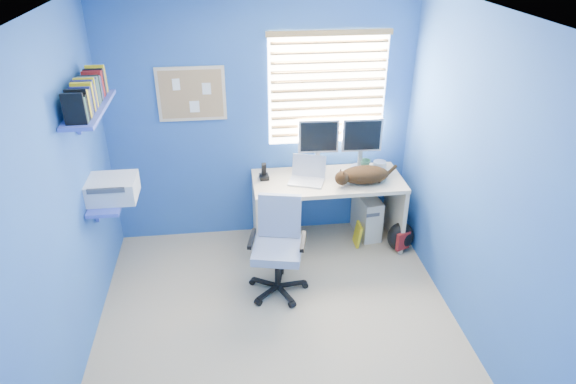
{
  "coord_description": "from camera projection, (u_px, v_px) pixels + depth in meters",
  "views": [
    {
      "loc": [
        -0.32,
        -3.17,
        3.01
      ],
      "look_at": [
        0.15,
        0.65,
        0.95
      ],
      "focal_mm": 32.0,
      "sensor_mm": 36.0,
      "label": 1
    }
  ],
  "objects": [
    {
      "name": "yellow_book",
      "position": [
        358.0,
        234.0,
        5.3
      ],
      "size": [
        0.03,
        0.17,
        0.24
      ],
      "primitive_type": "cube",
      "color": "yellow",
      "rests_on": "floor"
    },
    {
      "name": "laptop",
      "position": [
        307.0,
        172.0,
        4.94
      ],
      "size": [
        0.4,
        0.36,
        0.22
      ],
      "primitive_type": "cube",
      "rotation": [
        0.0,
        0.0,
        -0.35
      ],
      "color": "silver",
      "rests_on": "desk"
    },
    {
      "name": "wall_back",
      "position": [
        261.0,
        121.0,
        5.04
      ],
      "size": [
        3.0,
        0.01,
        2.5
      ],
      "primitive_type": "cube",
      "color": "#2A54A8",
      "rests_on": "ground"
    },
    {
      "name": "wall_front",
      "position": [
        316.0,
        375.0,
        2.24
      ],
      "size": [
        3.0,
        0.01,
        2.5
      ],
      "primitive_type": "cube",
      "color": "#2A54A8",
      "rests_on": "ground"
    },
    {
      "name": "mug",
      "position": [
        365.0,
        164.0,
        5.22
      ],
      "size": [
        0.1,
        0.09,
        0.1
      ],
      "primitive_type": "imported",
      "color": "#2B5D43",
      "rests_on": "desk"
    },
    {
      "name": "desk",
      "position": [
        327.0,
        212.0,
        5.22
      ],
      "size": [
        1.47,
        0.65,
        0.74
      ],
      "primitive_type": "cube",
      "color": "beige",
      "rests_on": "floor"
    },
    {
      "name": "window_blinds",
      "position": [
        328.0,
        90.0,
        4.94
      ],
      "size": [
        1.15,
        0.05,
        1.1
      ],
      "color": "white",
      "rests_on": "ground"
    },
    {
      "name": "cd_spindle",
      "position": [
        380.0,
        165.0,
        5.26
      ],
      "size": [
        0.13,
        0.13,
        0.07
      ],
      "primitive_type": "cylinder",
      "color": "silver",
      "rests_on": "desk"
    },
    {
      "name": "corkboard",
      "position": [
        191.0,
        94.0,
        4.81
      ],
      "size": [
        0.64,
        0.02,
        0.52
      ],
      "color": "beige",
      "rests_on": "ground"
    },
    {
      "name": "office_chair",
      "position": [
        278.0,
        258.0,
        4.57
      ],
      "size": [
        0.61,
        0.61,
        0.88
      ],
      "color": "black",
      "rests_on": "floor"
    },
    {
      "name": "floor",
      "position": [
        280.0,
        331.0,
        4.23
      ],
      "size": [
        3.0,
        3.2,
        0.0
      ],
      "primitive_type": "cube",
      "color": "tan",
      "rests_on": "ground"
    },
    {
      "name": "backpack",
      "position": [
        400.0,
        237.0,
        5.2
      ],
      "size": [
        0.33,
        0.29,
        0.31
      ],
      "primitive_type": "ellipsoid",
      "rotation": [
        0.0,
        0.0,
        0.41
      ],
      "color": "black",
      "rests_on": "floor"
    },
    {
      "name": "drawer_boxes",
      "position": [
        281.0,
        232.0,
        5.31
      ],
      "size": [
        0.35,
        0.28,
        0.27
      ],
      "primitive_type": "cube",
      "color": "tan",
      "rests_on": "floor"
    },
    {
      "name": "wall_shelves",
      "position": [
        98.0,
        143.0,
        4.06
      ],
      "size": [
        0.42,
        0.9,
        1.05
      ],
      "color": "#4355C8",
      "rests_on": "ground"
    },
    {
      "name": "cat",
      "position": [
        365.0,
        175.0,
        4.94
      ],
      "size": [
        0.53,
        0.37,
        0.17
      ],
      "primitive_type": "ellipsoid",
      "rotation": [
        0.0,
        0.0,
        0.28
      ],
      "color": "black",
      "rests_on": "desk"
    },
    {
      "name": "monitor_left",
      "position": [
        318.0,
        145.0,
        5.11
      ],
      "size": [
        0.41,
        0.14,
        0.54
      ],
      "primitive_type": "cube",
      "rotation": [
        0.0,
        0.0,
        -0.05
      ],
      "color": "silver",
      "rests_on": "desk"
    },
    {
      "name": "ceiling",
      "position": [
        276.0,
        15.0,
        3.04
      ],
      "size": [
        3.0,
        3.2,
        0.0
      ],
      "primitive_type": "cube",
      "color": "white",
      "rests_on": "wall_back"
    },
    {
      "name": "wall_right",
      "position": [
        479.0,
        187.0,
        3.8
      ],
      "size": [
        0.01,
        3.2,
        2.5
      ],
      "primitive_type": "cube",
      "color": "#2A54A8",
      "rests_on": "ground"
    },
    {
      "name": "wall_left",
      "position": [
        58.0,
        212.0,
        3.47
      ],
      "size": [
        0.01,
        3.2,
        2.5
      ],
      "primitive_type": "cube",
      "color": "#2A54A8",
      "rests_on": "ground"
    },
    {
      "name": "phone",
      "position": [
        264.0,
        171.0,
        5.01
      ],
      "size": [
        0.1,
        0.12,
        0.17
      ],
      "primitive_type": "cube",
      "rotation": [
        0.0,
        0.0,
        0.07
      ],
      "color": "black",
      "rests_on": "desk"
    },
    {
      "name": "tower_pc",
      "position": [
        367.0,
        215.0,
        5.44
      ],
      "size": [
        0.24,
        0.46,
        0.45
      ],
      "primitive_type": "cube",
      "rotation": [
        0.0,
        0.0,
        0.12
      ],
      "color": "beige",
      "rests_on": "floor"
    },
    {
      "name": "monitor_right",
      "position": [
        361.0,
        144.0,
        5.14
      ],
      "size": [
        0.4,
        0.13,
        0.54
      ],
      "primitive_type": "cube",
      "rotation": [
        0.0,
        0.0,
        -0.03
      ],
      "color": "silver",
      "rests_on": "desk"
    }
  ]
}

